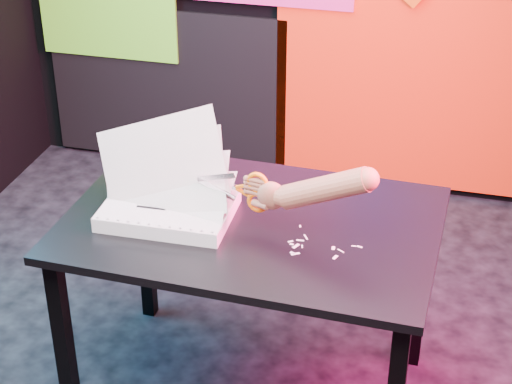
# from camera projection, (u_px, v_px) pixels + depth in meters

# --- Properties ---
(room) EXTENTS (3.01, 3.01, 2.71)m
(room) POSITION_uv_depth(u_px,v_px,m) (218.00, 21.00, 2.70)
(room) COLOR black
(room) RESTS_ON ground
(backdrop) EXTENTS (2.88, 0.05, 2.08)m
(backdrop) POSITION_uv_depth(u_px,v_px,m) (320.00, 7.00, 4.11)
(backdrop) COLOR red
(backdrop) RESTS_ON ground
(work_table) EXTENTS (1.24, 0.85, 0.75)m
(work_table) POSITION_uv_depth(u_px,v_px,m) (252.00, 243.00, 2.84)
(work_table) COLOR black
(work_table) RESTS_ON ground
(printout_stack) EXTENTS (0.49, 0.32, 0.38)m
(printout_stack) POSITION_uv_depth(u_px,v_px,m) (168.00, 207.00, 2.80)
(printout_stack) COLOR silver
(printout_stack) RESTS_ON work_table
(scissors) EXTENTS (0.25, 0.05, 0.14)m
(scissors) POSITION_uv_depth(u_px,v_px,m) (252.00, 191.00, 2.67)
(scissors) COLOR silver
(scissors) RESTS_ON printout_stack
(hand_forearm) EXTENTS (0.42, 0.13, 0.21)m
(hand_forearm) POSITION_uv_depth(u_px,v_px,m) (316.00, 189.00, 2.57)
(hand_forearm) COLOR brown
(hand_forearm) RESTS_ON work_table
(paper_clippings) EXTENTS (0.23, 0.18, 0.00)m
(paper_clippings) POSITION_uv_depth(u_px,v_px,m) (313.00, 247.00, 2.66)
(paper_clippings) COLOR silver
(paper_clippings) RESTS_ON work_table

